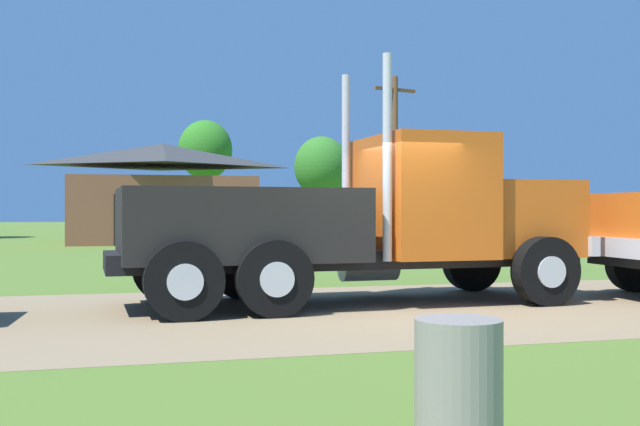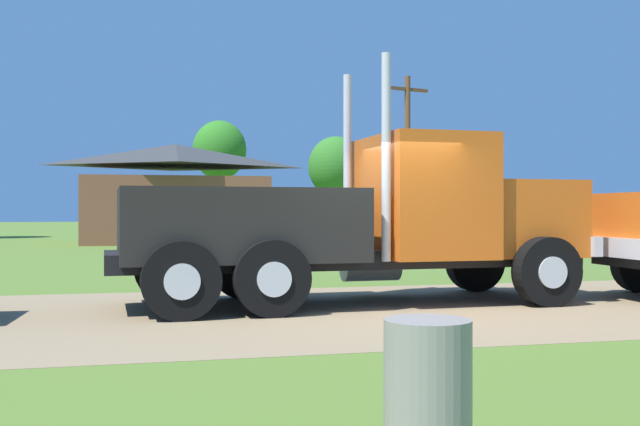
{
  "view_description": "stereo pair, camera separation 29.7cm",
  "coord_description": "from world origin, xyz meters",
  "px_view_note": "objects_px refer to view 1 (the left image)",
  "views": [
    {
      "loc": [
        -3.85,
        -10.8,
        1.48
      ],
      "look_at": [
        -0.64,
        0.84,
        1.45
      ],
      "focal_mm": 42.77,
      "sensor_mm": 36.0,
      "label": 1
    },
    {
      "loc": [
        -3.56,
        -10.87,
        1.48
      ],
      "look_at": [
        -0.64,
        0.84,
        1.45
      ],
      "focal_mm": 42.77,
      "sensor_mm": 36.0,
      "label": 2
    }
  ],
  "objects_px": {
    "shed_building": "(163,195)",
    "utility_pole_near": "(395,155)",
    "truck_foreground_white": "(361,223)",
    "steel_barrel": "(459,389)"
  },
  "relations": [
    {
      "from": "steel_barrel",
      "to": "truck_foreground_white",
      "type": "bearing_deg",
      "value": 75.79
    },
    {
      "from": "steel_barrel",
      "to": "shed_building",
      "type": "height_order",
      "value": "shed_building"
    },
    {
      "from": "truck_foreground_white",
      "to": "shed_building",
      "type": "bearing_deg",
      "value": 93.61
    },
    {
      "from": "shed_building",
      "to": "utility_pole_near",
      "type": "height_order",
      "value": "utility_pole_near"
    },
    {
      "from": "truck_foreground_white",
      "to": "utility_pole_near",
      "type": "relative_size",
      "value": 1.01
    },
    {
      "from": "shed_building",
      "to": "utility_pole_near",
      "type": "distance_m",
      "value": 10.92
    },
    {
      "from": "steel_barrel",
      "to": "utility_pole_near",
      "type": "xyz_separation_m",
      "value": [
        10.63,
        28.63,
        3.66
      ]
    },
    {
      "from": "shed_building",
      "to": "utility_pole_near",
      "type": "bearing_deg",
      "value": -17.38
    },
    {
      "from": "shed_building",
      "to": "truck_foreground_white",
      "type": "bearing_deg",
      "value": -86.39
    },
    {
      "from": "steel_barrel",
      "to": "utility_pole_near",
      "type": "distance_m",
      "value": 30.75
    }
  ]
}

